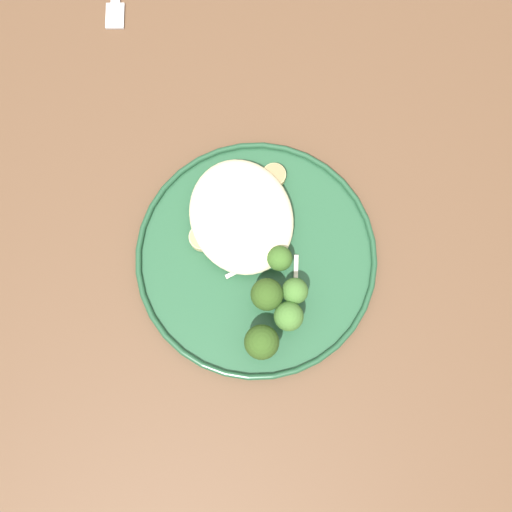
# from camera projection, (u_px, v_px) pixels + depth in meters

# --- Properties ---
(ground) EXTENTS (6.00, 6.00, 0.00)m
(ground) POSITION_uv_depth(u_px,v_px,m) (231.00, 304.00, 1.49)
(ground) COLOR #2D2B28
(wooden_dining_table) EXTENTS (1.40, 1.00, 0.74)m
(wooden_dining_table) POSITION_uv_depth(u_px,v_px,m) (212.00, 247.00, 0.84)
(wooden_dining_table) COLOR brown
(wooden_dining_table) RESTS_ON ground
(dinner_plate) EXTENTS (0.29, 0.29, 0.02)m
(dinner_plate) POSITION_uv_depth(u_px,v_px,m) (256.00, 258.00, 0.75)
(dinner_plate) COLOR #235133
(dinner_plate) RESTS_ON wooden_dining_table
(noodle_bed) EXTENTS (0.14, 0.12, 0.04)m
(noodle_bed) POSITION_uv_depth(u_px,v_px,m) (242.00, 219.00, 0.74)
(noodle_bed) COLOR beige
(noodle_bed) RESTS_ON dinner_plate
(seared_scallop_half_hidden) EXTENTS (0.04, 0.04, 0.02)m
(seared_scallop_half_hidden) POSITION_uv_depth(u_px,v_px,m) (243.00, 226.00, 0.74)
(seared_scallop_half_hidden) COLOR #E5C689
(seared_scallop_half_hidden) RESTS_ON dinner_plate
(seared_scallop_large_seared) EXTENTS (0.03, 0.03, 0.02)m
(seared_scallop_large_seared) POSITION_uv_depth(u_px,v_px,m) (202.00, 238.00, 0.74)
(seared_scallop_large_seared) COLOR #E5C689
(seared_scallop_large_seared) RESTS_ON dinner_plate
(seared_scallop_rear_pale) EXTENTS (0.03, 0.03, 0.02)m
(seared_scallop_rear_pale) POSITION_uv_depth(u_px,v_px,m) (240.00, 244.00, 0.74)
(seared_scallop_rear_pale) COLOR beige
(seared_scallop_rear_pale) RESTS_ON dinner_plate
(seared_scallop_center_golden) EXTENTS (0.03, 0.03, 0.01)m
(seared_scallop_center_golden) POSITION_uv_depth(u_px,v_px,m) (274.00, 176.00, 0.76)
(seared_scallop_center_golden) COLOR #DBB77A
(seared_scallop_center_golden) RESTS_ON dinner_plate
(broccoli_floret_left_leaning) EXTENTS (0.03, 0.03, 0.06)m
(broccoli_floret_left_leaning) POSITION_uv_depth(u_px,v_px,m) (288.00, 316.00, 0.70)
(broccoli_floret_left_leaning) COLOR #89A356
(broccoli_floret_left_leaning) RESTS_ON dinner_plate
(broccoli_floret_near_rim) EXTENTS (0.04, 0.04, 0.06)m
(broccoli_floret_near_rim) POSITION_uv_depth(u_px,v_px,m) (261.00, 342.00, 0.69)
(broccoli_floret_near_rim) COLOR #89A356
(broccoli_floret_near_rim) RESTS_ON dinner_plate
(broccoli_floret_right_tilted) EXTENTS (0.04, 0.04, 0.06)m
(broccoli_floret_right_tilted) POSITION_uv_depth(u_px,v_px,m) (267.00, 295.00, 0.70)
(broccoli_floret_right_tilted) COLOR #89A356
(broccoli_floret_right_tilted) RESTS_ON dinner_plate
(broccoli_floret_tall_stalk) EXTENTS (0.03, 0.03, 0.05)m
(broccoli_floret_tall_stalk) POSITION_uv_depth(u_px,v_px,m) (295.00, 291.00, 0.70)
(broccoli_floret_tall_stalk) COLOR #89A356
(broccoli_floret_tall_stalk) RESTS_ON dinner_plate
(broccoli_floret_beside_noodles) EXTENTS (0.03, 0.03, 0.05)m
(broccoli_floret_beside_noodles) POSITION_uv_depth(u_px,v_px,m) (280.00, 259.00, 0.72)
(broccoli_floret_beside_noodles) COLOR #89A356
(broccoli_floret_beside_noodles) RESTS_ON dinner_plate
(onion_sliver_short_strip) EXTENTS (0.01, 0.04, 0.00)m
(onion_sliver_short_strip) POSITION_uv_depth(u_px,v_px,m) (240.00, 270.00, 0.74)
(onion_sliver_short_strip) COLOR silver
(onion_sliver_short_strip) RESTS_ON dinner_plate
(onion_sliver_long_sliver) EXTENTS (0.05, 0.02, 0.00)m
(onion_sliver_long_sliver) POSITION_uv_depth(u_px,v_px,m) (296.00, 278.00, 0.74)
(onion_sliver_long_sliver) COLOR silver
(onion_sliver_long_sliver) RESTS_ON dinner_plate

